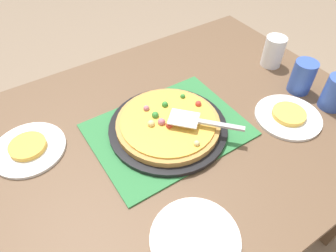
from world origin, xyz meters
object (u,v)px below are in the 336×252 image
(plate_far_right, at_px, (288,117))
(cup_near, at_px, (302,77))
(pizza_pan, at_px, (168,128))
(pizza_server, at_px, (199,121))
(served_slice_right, at_px, (289,114))
(cup_corner, at_px, (335,93))
(served_slice_left, at_px, (28,146))
(cup_far, at_px, (273,51))
(plate_side, at_px, (195,239))
(pizza, at_px, (168,123))
(plate_near_left, at_px, (29,149))

(plate_far_right, xyz_separation_m, cup_near, (0.15, 0.08, 0.06))
(cup_near, bearing_deg, plate_far_right, -150.55)
(pizza_pan, distance_m, pizza_server, 0.11)
(served_slice_right, relative_size, pizza_server, 0.56)
(pizza_server, bearing_deg, cup_corner, -16.40)
(served_slice_left, xyz_separation_m, cup_far, (0.95, -0.08, 0.04))
(served_slice_right, relative_size, cup_corner, 0.92)
(pizza_pan, bearing_deg, pizza_server, -47.29)
(pizza_pan, relative_size, cup_corner, 3.17)
(served_slice_left, relative_size, cup_near, 0.92)
(served_slice_left, bearing_deg, pizza_pan, -22.11)
(plate_far_right, bearing_deg, pizza_server, 161.74)
(plate_far_right, bearing_deg, plate_side, -161.93)
(plate_far_right, distance_m, plate_side, 0.54)
(served_slice_left, relative_size, cup_corner, 0.92)
(pizza, bearing_deg, plate_near_left, 157.95)
(plate_far_right, bearing_deg, cup_near, 29.45)
(plate_side, xyz_separation_m, served_slice_left, (-0.26, 0.50, 0.01))
(plate_far_right, relative_size, cup_far, 1.83)
(plate_far_right, relative_size, pizza_server, 1.11)
(served_slice_right, height_order, cup_corner, cup_corner)
(pizza, height_order, plate_near_left, pizza)
(served_slice_left, relative_size, cup_far, 0.92)
(plate_near_left, distance_m, cup_near, 0.95)
(pizza, distance_m, cup_near, 0.52)
(plate_side, xyz_separation_m, served_slice_right, (0.51, 0.17, 0.01))
(pizza_pan, bearing_deg, pizza, 73.91)
(served_slice_right, relative_size, cup_far, 0.92)
(served_slice_right, distance_m, cup_corner, 0.18)
(served_slice_right, xyz_separation_m, cup_far, (0.18, 0.26, 0.04))
(cup_near, relative_size, pizza_server, 0.61)
(cup_near, distance_m, cup_corner, 0.12)
(cup_near, bearing_deg, pizza_server, 177.71)
(pizza, relative_size, cup_corner, 2.75)
(plate_near_left, distance_m, pizza_server, 0.52)
(plate_side, distance_m, cup_corner, 0.69)
(pizza_pan, distance_m, cup_near, 0.53)
(pizza_pan, xyz_separation_m, plate_near_left, (-0.40, 0.16, -0.01))
(cup_far, bearing_deg, served_slice_left, 175.25)
(plate_near_left, height_order, served_slice_left, served_slice_left)
(pizza_server, bearing_deg, pizza, 132.51)
(pizza_pan, bearing_deg, cup_corner, -21.39)
(pizza_server, bearing_deg, plate_far_right, -18.26)
(cup_far, distance_m, cup_corner, 0.29)
(pizza_server, bearing_deg, plate_near_left, 153.32)
(pizza, xyz_separation_m, pizza_server, (0.07, -0.07, 0.03))
(plate_side, height_order, cup_far, cup_far)
(pizza, xyz_separation_m, cup_far, (0.55, 0.08, 0.03))
(cup_near, bearing_deg, cup_far, 77.98)
(pizza, height_order, plate_far_right, pizza)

